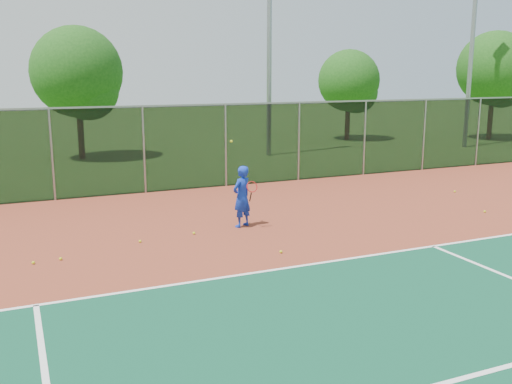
# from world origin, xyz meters

# --- Properties ---
(ground) EXTENTS (120.00, 120.00, 0.00)m
(ground) POSITION_xyz_m (0.00, 0.00, 0.00)
(ground) COLOR #2F631C
(ground) RESTS_ON ground
(court_apron) EXTENTS (30.00, 20.00, 0.02)m
(court_apron) POSITION_xyz_m (0.00, 2.00, 0.01)
(court_apron) COLOR brown
(court_apron) RESTS_ON ground
(fence_back) EXTENTS (30.00, 0.06, 3.03)m
(fence_back) POSITION_xyz_m (0.00, 12.00, 1.56)
(fence_back) COLOR black
(fence_back) RESTS_ON court_apron
(tennis_player) EXTENTS (0.73, 0.73, 2.37)m
(tennis_player) POSITION_xyz_m (-1.57, 6.53, 0.86)
(tennis_player) COLOR #1231B1
(tennis_player) RESTS_ON court_apron
(practice_ball_1) EXTENTS (0.07, 0.07, 0.07)m
(practice_ball_1) POSITION_xyz_m (-6.37, 5.49, 0.06)
(practice_ball_1) COLOR #C5D318
(practice_ball_1) RESTS_ON court_apron
(practice_ball_2) EXTENTS (0.07, 0.07, 0.07)m
(practice_ball_2) POSITION_xyz_m (-3.01, 6.30, 0.06)
(practice_ball_2) COLOR #C5D318
(practice_ball_2) RESTS_ON court_apron
(practice_ball_3) EXTENTS (0.07, 0.07, 0.07)m
(practice_ball_3) POSITION_xyz_m (-1.61, 4.00, 0.06)
(practice_ball_3) COLOR #C5D318
(practice_ball_3) RESTS_ON court_apron
(practice_ball_4) EXTENTS (0.07, 0.07, 0.07)m
(practice_ball_4) POSITION_xyz_m (-6.94, 5.45, 0.06)
(practice_ball_4) COLOR #C5D318
(practice_ball_4) RESTS_ON court_apron
(practice_ball_5) EXTENTS (0.07, 0.07, 0.07)m
(practice_ball_5) POSITION_xyz_m (5.71, 5.09, 0.06)
(practice_ball_5) COLOR #C5D318
(practice_ball_5) RESTS_ON court_apron
(practice_ball_7) EXTENTS (0.07, 0.07, 0.07)m
(practice_ball_7) POSITION_xyz_m (6.95, 7.73, 0.06)
(practice_ball_7) COLOR #C5D318
(practice_ball_7) RESTS_ON court_apron
(practice_ball_8) EXTENTS (0.07, 0.07, 0.07)m
(practice_ball_8) POSITION_xyz_m (-4.45, 6.13, 0.06)
(practice_ball_8) COLOR #C5D318
(practice_ball_8) RESTS_ON court_apron
(floodlight_n) EXTENTS (0.90, 0.40, 12.20)m
(floodlight_n) POSITION_xyz_m (4.81, 18.74, 6.88)
(floodlight_n) COLOR gray
(floodlight_n) RESTS_ON ground
(floodlight_ne) EXTENTS (0.90, 0.40, 12.20)m
(floodlight_ne) POSITION_xyz_m (16.23, 17.23, 6.88)
(floodlight_ne) COLOR gray
(floodlight_ne) RESTS_ON ground
(tree_back_left) EXTENTS (4.29, 4.29, 6.30)m
(tree_back_left) POSITION_xyz_m (-3.97, 21.08, 3.95)
(tree_back_left) COLOR #3B2715
(tree_back_left) RESTS_ON ground
(tree_back_mid) EXTENTS (3.75, 3.75, 5.51)m
(tree_back_mid) POSITION_xyz_m (12.19, 22.85, 3.45)
(tree_back_mid) COLOR #3B2715
(tree_back_mid) RESTS_ON ground
(tree_back_right) EXTENTS (4.50, 4.50, 6.62)m
(tree_back_right) POSITION_xyz_m (20.42, 19.43, 4.15)
(tree_back_right) COLOR #3B2715
(tree_back_right) RESTS_ON ground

